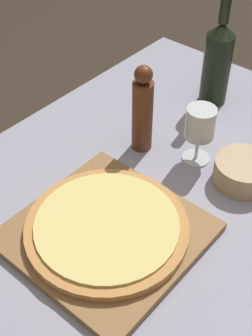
{
  "coord_description": "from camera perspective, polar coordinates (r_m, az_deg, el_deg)",
  "views": [
    {
      "loc": [
        0.41,
        -0.66,
        1.55
      ],
      "look_at": [
        -0.1,
        -0.06,
        0.82
      ],
      "focal_mm": 50.0,
      "sensor_mm": 36.0,
      "label": 1
    }
  ],
  "objects": [
    {
      "name": "dining_table",
      "position": [
        1.18,
        5.72,
        -6.6
      ],
      "size": [
        0.99,
        1.22,
        0.76
      ],
      "color": "#9393A8",
      "rests_on": "ground_plane"
    },
    {
      "name": "cutting_board",
      "position": [
        1.01,
        -2.33,
        -7.95
      ],
      "size": [
        0.37,
        0.37,
        0.02
      ],
      "color": "olive",
      "rests_on": "dining_table"
    },
    {
      "name": "pizza",
      "position": [
        0.99,
        -2.36,
        -7.19
      ],
      "size": [
        0.35,
        0.35,
        0.02
      ],
      "color": "#C68947",
      "rests_on": "cutting_board"
    },
    {
      "name": "wine_bottle",
      "position": [
        1.35,
        11.07,
        12.6
      ],
      "size": [
        0.08,
        0.08,
        0.32
      ],
      "color": "black",
      "rests_on": "dining_table"
    },
    {
      "name": "pepper_mill",
      "position": [
        1.16,
        2.02,
        7.0
      ],
      "size": [
        0.05,
        0.05,
        0.24
      ],
      "color": "#5B2D19",
      "rests_on": "dining_table"
    },
    {
      "name": "wine_glass",
      "position": [
        1.13,
        9.02,
        5.17
      ],
      "size": [
        0.07,
        0.07,
        0.15
      ],
      "color": "silver",
      "rests_on": "dining_table"
    },
    {
      "name": "small_bowl",
      "position": [
        1.14,
        14.06,
        -0.42
      ],
      "size": [
        0.14,
        0.14,
        0.06
      ],
      "color": "tan",
      "rests_on": "dining_table"
    }
  ]
}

